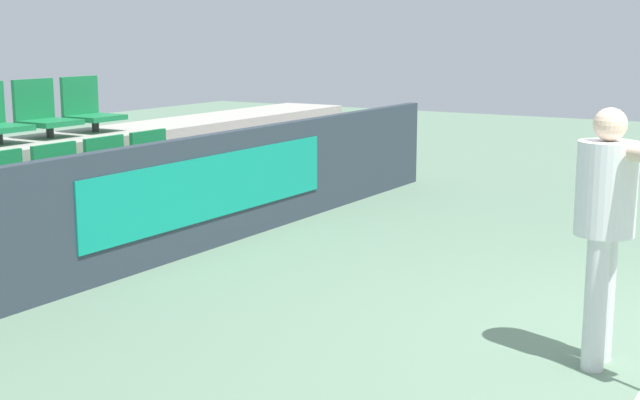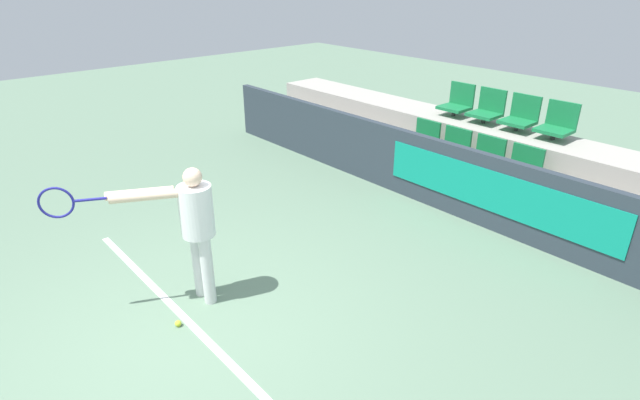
{
  "view_description": "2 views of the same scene",
  "coord_description": "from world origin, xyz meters",
  "px_view_note": "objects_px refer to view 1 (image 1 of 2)",
  "views": [
    {
      "loc": [
        -5.48,
        -0.73,
        1.95
      ],
      "look_at": [
        -0.49,
        2.3,
        0.85
      ],
      "focal_mm": 50.0,
      "sensor_mm": 36.0,
      "label": 1
    },
    {
      "loc": [
        3.91,
        -1.59,
        3.31
      ],
      "look_at": [
        -0.01,
        1.87,
        0.86
      ],
      "focal_mm": 28.0,
      "sensor_mm": 36.0,
      "label": 2
    }
  ],
  "objects_px": {
    "stadium_chair_3": "(159,165)",
    "stadium_chair_6": "(43,114)",
    "stadium_chair_0": "(9,193)",
    "tennis_player": "(616,209)",
    "stadium_chair_7": "(89,109)",
    "stadium_chair_1": "(66,182)",
    "stadium_chair_2": "(115,173)"
  },
  "relations": [
    {
      "from": "stadium_chair_1",
      "to": "stadium_chair_3",
      "type": "xyz_separation_m",
      "value": [
        1.16,
        0.0,
        0.0
      ]
    },
    {
      "from": "stadium_chair_3",
      "to": "stadium_chair_6",
      "type": "xyz_separation_m",
      "value": [
        -0.58,
        0.88,
        0.49
      ]
    },
    {
      "from": "stadium_chair_0",
      "to": "stadium_chair_1",
      "type": "xyz_separation_m",
      "value": [
        0.58,
        0.0,
        0.0
      ]
    },
    {
      "from": "stadium_chair_0",
      "to": "stadium_chair_7",
      "type": "bearing_deg",
      "value": 26.79
    },
    {
      "from": "stadium_chair_1",
      "to": "stadium_chair_7",
      "type": "xyz_separation_m",
      "value": [
        1.16,
        0.88,
        0.49
      ]
    },
    {
      "from": "stadium_chair_0",
      "to": "stadium_chair_6",
      "type": "xyz_separation_m",
      "value": [
        1.16,
        0.88,
        0.49
      ]
    },
    {
      "from": "tennis_player",
      "to": "stadium_chair_1",
      "type": "bearing_deg",
      "value": 116.92
    },
    {
      "from": "stadium_chair_3",
      "to": "stadium_chair_6",
      "type": "bearing_deg",
      "value": 123.44
    },
    {
      "from": "stadium_chair_1",
      "to": "tennis_player",
      "type": "relative_size",
      "value": 0.35
    },
    {
      "from": "stadium_chair_1",
      "to": "stadium_chair_7",
      "type": "bearing_deg",
      "value": 37.14
    },
    {
      "from": "stadium_chair_1",
      "to": "tennis_player",
      "type": "bearing_deg",
      "value": -90.83
    },
    {
      "from": "stadium_chair_2",
      "to": "stadium_chair_6",
      "type": "xyz_separation_m",
      "value": [
        0.0,
        0.88,
        0.49
      ]
    },
    {
      "from": "stadium_chair_1",
      "to": "stadium_chair_2",
      "type": "bearing_deg",
      "value": 0.0
    },
    {
      "from": "stadium_chair_3",
      "to": "tennis_player",
      "type": "relative_size",
      "value": 0.35
    },
    {
      "from": "stadium_chair_7",
      "to": "stadium_chair_1",
      "type": "bearing_deg",
      "value": -142.86
    },
    {
      "from": "stadium_chair_1",
      "to": "stadium_chair_7",
      "type": "height_order",
      "value": "stadium_chair_7"
    },
    {
      "from": "stadium_chair_0",
      "to": "tennis_player",
      "type": "distance_m",
      "value": 4.55
    },
    {
      "from": "stadium_chair_2",
      "to": "stadium_chair_1",
      "type": "bearing_deg",
      "value": 180.0
    },
    {
      "from": "stadium_chair_3",
      "to": "stadium_chair_1",
      "type": "bearing_deg",
      "value": 180.0
    },
    {
      "from": "stadium_chair_7",
      "to": "tennis_player",
      "type": "distance_m",
      "value": 5.54
    },
    {
      "from": "stadium_chair_2",
      "to": "tennis_player",
      "type": "height_order",
      "value": "tennis_player"
    },
    {
      "from": "stadium_chair_2",
      "to": "stadium_chair_7",
      "type": "bearing_deg",
      "value": 56.56
    },
    {
      "from": "stadium_chair_1",
      "to": "stadium_chair_6",
      "type": "bearing_deg",
      "value": 56.56
    },
    {
      "from": "stadium_chair_0",
      "to": "stadium_chair_2",
      "type": "bearing_deg",
      "value": 0.0
    },
    {
      "from": "tennis_player",
      "to": "stadium_chair_2",
      "type": "bearing_deg",
      "value": 109.58
    },
    {
      "from": "stadium_chair_0",
      "to": "stadium_chair_2",
      "type": "distance_m",
      "value": 1.16
    },
    {
      "from": "stadium_chair_1",
      "to": "stadium_chair_3",
      "type": "height_order",
      "value": "same"
    },
    {
      "from": "stadium_chair_2",
      "to": "stadium_chair_3",
      "type": "height_order",
      "value": "same"
    },
    {
      "from": "stadium_chair_0",
      "to": "stadium_chair_6",
      "type": "distance_m",
      "value": 1.54
    },
    {
      "from": "stadium_chair_3",
      "to": "stadium_chair_6",
      "type": "height_order",
      "value": "stadium_chair_6"
    },
    {
      "from": "stadium_chair_0",
      "to": "tennis_player",
      "type": "relative_size",
      "value": 0.35
    },
    {
      "from": "stadium_chair_1",
      "to": "stadium_chair_0",
      "type": "bearing_deg",
      "value": 180.0
    }
  ]
}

